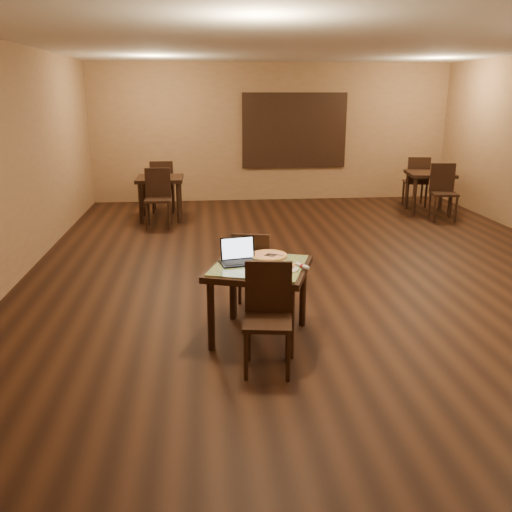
{
  "coord_description": "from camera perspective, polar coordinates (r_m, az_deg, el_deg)",
  "views": [
    {
      "loc": [
        -1.57,
        -7.27,
        2.36
      ],
      "look_at": [
        -1.08,
        -2.29,
        0.85
      ],
      "focal_mm": 38.0,
      "sensor_mm": 36.0,
      "label": 1
    }
  ],
  "objects": [
    {
      "name": "tiled_table",
      "position": [
        5.28,
        0.35,
        -1.98
      ],
      "size": [
        1.17,
        1.17,
        0.76
      ],
      "rotation": [
        0.0,
        0.0,
        -0.33
      ],
      "color": "black",
      "rests_on": "ground"
    },
    {
      "name": "pizza_pan",
      "position": [
        5.49,
        1.34,
        -0.08
      ],
      "size": [
        0.38,
        0.38,
        0.01
      ],
      "primitive_type": "cylinder",
      "color": "silver",
      "rests_on": "tiled_table"
    },
    {
      "name": "other_table_b_chair_near",
      "position": [
        10.02,
        -10.28,
        6.41
      ],
      "size": [
        0.46,
        0.46,
        1.06
      ],
      "rotation": [
        0.0,
        0.0,
        0.0
      ],
      "color": "black",
      "rests_on": "ground"
    },
    {
      "name": "other_table_b",
      "position": [
        10.62,
        -10.06,
        7.44
      ],
      "size": [
        0.88,
        0.88,
        0.82
      ],
      "rotation": [
        0.0,
        0.0,
        0.0
      ],
      "color": "black",
      "rests_on": "ground"
    },
    {
      "name": "plate",
      "position": [
        5.1,
        3.02,
        -1.37
      ],
      "size": [
        0.27,
        0.27,
        0.01
      ],
      "primitive_type": "cylinder",
      "color": "white",
      "rests_on": "tiled_table"
    },
    {
      "name": "other_table_b_chair_far",
      "position": [
        11.24,
        -9.81,
        7.53
      ],
      "size": [
        0.46,
        0.46,
        1.06
      ],
      "rotation": [
        0.0,
        0.0,
        3.14
      ],
      "color": "black",
      "rests_on": "ground"
    },
    {
      "name": "other_table_a",
      "position": [
        11.6,
        17.8,
        7.71
      ],
      "size": [
        1.01,
        1.01,
        0.83
      ],
      "rotation": [
        0.0,
        0.0,
        -0.16
      ],
      "color": "black",
      "rests_on": "ground"
    },
    {
      "name": "pizza_slice",
      "position": [
        5.1,
        3.02,
        -1.21
      ],
      "size": [
        0.27,
        0.27,
        0.02
      ],
      "primitive_type": null,
      "rotation": [
        0.0,
        0.0,
        0.66
      ],
      "color": "beige",
      "rests_on": "plate"
    },
    {
      "name": "wall_back",
      "position": [
        12.4,
        1.69,
        12.82
      ],
      "size": [
        8.0,
        0.02,
        3.0
      ],
      "primitive_type": "cube",
      "color": "#8F6649",
      "rests_on": "ground"
    },
    {
      "name": "other_table_a_chair_far",
      "position": [
        12.17,
        16.56,
        7.82
      ],
      "size": [
        0.53,
        0.53,
        1.07
      ],
      "rotation": [
        0.0,
        0.0,
        2.98
      ],
      "color": "black",
      "rests_on": "ground"
    },
    {
      "name": "chair_main_far",
      "position": [
        5.91,
        -0.45,
        -1.28
      ],
      "size": [
        0.48,
        0.48,
        0.94
      ],
      "rotation": [
        0.0,
        0.0,
        2.92
      ],
      "color": "black",
      "rests_on": "ground"
    },
    {
      "name": "pizza_whole",
      "position": [
        5.48,
        1.34,
        0.07
      ],
      "size": [
        0.38,
        0.38,
        0.03
      ],
      "color": "beige",
      "rests_on": "pizza_pan"
    },
    {
      "name": "other_table_a_chair_near",
      "position": [
        11.05,
        19.09,
        6.74
      ],
      "size": [
        0.53,
        0.53,
        1.07
      ],
      "rotation": [
        0.0,
        0.0,
        -0.16
      ],
      "color": "black",
      "rests_on": "ground"
    },
    {
      "name": "laptop",
      "position": [
        5.31,
        -1.91,
        -0.01
      ],
      "size": [
        0.39,
        0.34,
        0.24
      ],
      "rotation": [
        0.0,
        0.0,
        0.21
      ],
      "color": "black",
      "rests_on": "tiled_table"
    },
    {
      "name": "ceiling",
      "position": [
        7.47,
        7.01,
        21.6
      ],
      "size": [
        8.0,
        10.0,
        0.02
      ],
      "primitive_type": "cube",
      "rotation": [
        3.14,
        0.0,
        0.0
      ],
      "color": "silver",
      "rests_on": "wall_back"
    },
    {
      "name": "napkin_roll",
      "position": [
        5.17,
        4.93,
        -1.05
      ],
      "size": [
        0.12,
        0.16,
        0.04
      ],
      "rotation": [
        0.0,
        0.0,
        0.57
      ],
      "color": "white",
      "rests_on": "tiled_table"
    },
    {
      "name": "chair_main_near",
      "position": [
        4.75,
        1.27,
        -5.74
      ],
      "size": [
        0.47,
        0.47,
        0.96
      ],
      "rotation": [
        0.0,
        0.0,
        -0.15
      ],
      "color": "black",
      "rests_on": "ground"
    },
    {
      "name": "mural",
      "position": [
        12.43,
        4.06,
        13.02
      ],
      "size": [
        2.34,
        0.05,
        1.64
      ],
      "color": "#254C89",
      "rests_on": "wall_back"
    },
    {
      "name": "ground",
      "position": [
        7.8,
        6.24,
        -0.91
      ],
      "size": [
        10.0,
        10.0,
        0.0
      ],
      "primitive_type": "plane",
      "color": "black",
      "rests_on": "ground"
    },
    {
      "name": "wall_left",
      "position": [
        7.71,
        -24.28,
        8.94
      ],
      "size": [
        0.02,
        10.0,
        3.0
      ],
      "primitive_type": "cube",
      "color": "#8F6649",
      "rests_on": "ground"
    },
    {
      "name": "spatula",
      "position": [
        5.46,
        1.57,
        0.09
      ],
      "size": [
        0.27,
        0.24,
        0.01
      ],
      "primitive_type": "cube",
      "rotation": [
        0.0,
        0.0,
        0.91
      ],
      "color": "silver",
      "rests_on": "pizza_whole"
    }
  ]
}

